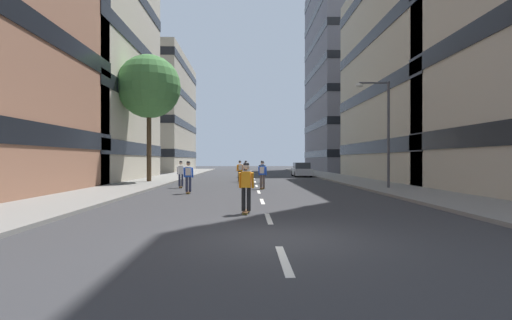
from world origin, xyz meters
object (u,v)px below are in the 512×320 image
Objects in this scene: skater_0 at (240,170)px; skater_6 at (246,170)px; skater_2 at (246,185)px; street_tree_near at (149,87)px; skater_5 at (262,170)px; skater_3 at (188,175)px; skater_4 at (181,173)px; skater_1 at (262,173)px; streetlamp_right at (383,122)px; parked_car_near at (301,170)px.

skater_0 and skater_6 have the same top height.
skater_2 is 17.45m from skater_6.
street_tree_near is 11.07m from skater_5.
skater_3 and skater_4 have the same top height.
street_tree_near reaches higher than skater_3.
skater_3 is at bearing -108.05° from skater_6.
skater_1 is 1.00× the size of skater_6.
skater_3 is at bearing -103.24° from skater_0.
streetlamp_right is at bearing -5.30° from skater_1.
streetlamp_right reaches higher than skater_4.
skater_3 is (4.51, -9.52, -6.56)m from street_tree_near.
skater_1 is at bearing -36.95° from street_tree_near.
skater_5 is at bearing 138.17° from streetlamp_right.
skater_3 is 1.00× the size of skater_4.
skater_2 is at bearing -101.79° from parked_car_near.
skater_5 is (0.21, 5.69, 0.00)m from skater_1.
streetlamp_right is 3.65× the size of skater_2.
skater_0 is at bearing 107.42° from skater_6.
skater_0 is at bearing 100.68° from skater_1.
skater_3 is 1.00× the size of skater_6.
skater_0 is (7.13, 1.63, -6.56)m from street_tree_near.
skater_4 is 1.00× the size of skater_5.
skater_1 is at bearing 174.70° from streetlamp_right.
street_tree_near is 5.59× the size of skater_6.
street_tree_near is at bearing 155.77° from streetlamp_right.
streetlamp_right is at bearing 50.78° from skater_2.
skater_1 is 5.13m from skater_3.
parked_car_near is at bearing 39.09° from street_tree_near.
skater_2 is 12.91m from skater_4.
streetlamp_right is (16.00, -7.20, -3.43)m from street_tree_near.
skater_6 is (0.50, -1.58, 0.00)m from skater_0.
street_tree_near reaches higher than skater_5.
skater_3 is 1.00× the size of skater_5.
skater_5 is at bearing -34.94° from skater_6.
street_tree_near is 10.06m from skater_6.
skater_2 is at bearing -94.18° from skater_5.
skater_2 is at bearing -129.22° from streetlamp_right.
street_tree_near is 9.07m from skater_4.
skater_0 is at bearing -124.48° from parked_car_near.
skater_6 is at bearing 51.18° from skater_4.
skater_4 is (-3.75, -6.86, -0.03)m from skater_0.
streetlamp_right is 12.90m from skater_0.
skater_6 is (-5.98, -11.01, 0.32)m from parked_car_near.
skater_0 is at bearing 91.62° from skater_2.
streetlamp_right is 12.13m from skater_3.
skater_1 is at bearing 84.76° from skater_2.
skater_2 is (-1.00, -10.89, -0.03)m from skater_1.
parked_car_near is at bearing 55.52° from skater_0.
skater_3 is 9.73m from skater_5.
parked_car_near is 29.08m from skater_2.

